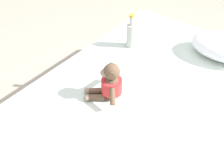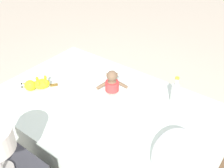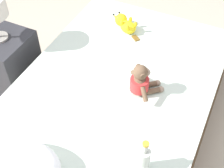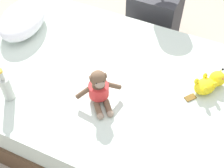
% 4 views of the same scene
% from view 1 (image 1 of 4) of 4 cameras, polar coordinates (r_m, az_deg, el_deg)
% --- Properties ---
extents(ground_plane, '(16.00, 16.00, 0.00)m').
position_cam_1_polar(ground_plane, '(2.15, 4.46, -12.43)').
color(ground_plane, '#B7A893').
extents(bed, '(1.30, 2.03, 0.46)m').
position_cam_1_polar(bed, '(1.98, 4.80, -8.49)').
color(bed, brown).
rests_on(bed, ground_plane).
extents(plush_monkey, '(0.26, 0.26, 0.24)m').
position_cam_1_polar(plush_monkey, '(1.78, -0.40, 0.05)').
color(plush_monkey, brown).
rests_on(plush_monkey, bed).
extents(glass_bottle, '(0.07, 0.07, 0.25)m').
position_cam_1_polar(glass_bottle, '(2.22, 3.51, 9.11)').
color(glass_bottle, '#B7BCB2').
rests_on(glass_bottle, bed).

